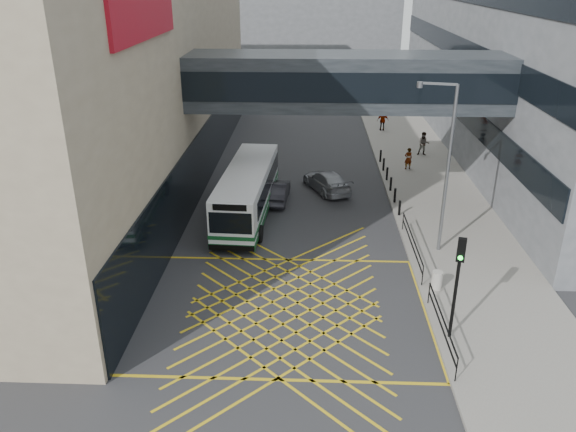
# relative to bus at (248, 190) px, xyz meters

# --- Properties ---
(ground) EXTENTS (120.00, 120.00, 0.00)m
(ground) POSITION_rel_bus_xyz_m (2.58, -10.00, -1.56)
(ground) COLOR #333335
(building_whsmith) EXTENTS (24.17, 42.00, 16.00)m
(building_whsmith) POSITION_rel_bus_xyz_m (-15.40, 6.00, 6.44)
(building_whsmith) COLOR tan
(building_whsmith) RESTS_ON ground
(building_far) EXTENTS (28.00, 16.00, 18.00)m
(building_far) POSITION_rel_bus_xyz_m (0.58, 50.00, 7.44)
(building_far) COLOR slate
(building_far) RESTS_ON ground
(skybridge) EXTENTS (20.00, 4.10, 3.00)m
(skybridge) POSITION_rel_bus_xyz_m (5.58, 2.00, 5.94)
(skybridge) COLOR #2A2F34
(skybridge) RESTS_ON ground
(pavement) EXTENTS (6.00, 54.00, 0.16)m
(pavement) POSITION_rel_bus_xyz_m (11.58, 5.00, -1.48)
(pavement) COLOR gray
(pavement) RESTS_ON ground
(box_junction) EXTENTS (12.00, 9.00, 0.01)m
(box_junction) POSITION_rel_bus_xyz_m (2.58, -10.00, -1.55)
(box_junction) COLOR gold
(box_junction) RESTS_ON ground
(bus) EXTENTS (3.03, 10.48, 2.90)m
(bus) POSITION_rel_bus_xyz_m (0.00, 0.00, 0.00)
(bus) COLOR silver
(bus) RESTS_ON ground
(car_white) EXTENTS (2.28, 4.69, 1.44)m
(car_white) POSITION_rel_bus_xyz_m (-0.21, -2.82, -0.84)
(car_white) COLOR silver
(car_white) RESTS_ON ground
(car_dark) EXTENTS (1.85, 4.17, 1.28)m
(car_dark) POSITION_rel_bus_xyz_m (1.54, 2.26, -0.92)
(car_dark) COLOR black
(car_dark) RESTS_ON ground
(car_silver) EXTENTS (3.56, 4.86, 1.39)m
(car_silver) POSITION_rel_bus_xyz_m (4.70, 4.24, -0.86)
(car_silver) COLOR gray
(car_silver) RESTS_ON ground
(traffic_light) EXTENTS (0.34, 0.52, 4.35)m
(traffic_light) POSITION_rel_bus_xyz_m (9.08, -11.99, 1.43)
(traffic_light) COLOR black
(traffic_light) RESTS_ON pavement
(street_lamp) EXTENTS (1.91, 0.62, 8.41)m
(street_lamp) POSITION_rel_bus_xyz_m (10.02, -4.33, 3.39)
(street_lamp) COLOR slate
(street_lamp) RESTS_ON pavement
(litter_bin) EXTENTS (0.48, 0.48, 0.83)m
(litter_bin) POSITION_rel_bus_xyz_m (9.33, -8.23, -0.98)
(litter_bin) COLOR #ADA89E
(litter_bin) RESTS_ON pavement
(kerb_railings) EXTENTS (0.05, 12.54, 1.00)m
(kerb_railings) POSITION_rel_bus_xyz_m (8.73, -8.22, -0.68)
(kerb_railings) COLOR black
(kerb_railings) RESTS_ON pavement
(bollards) EXTENTS (0.14, 10.14, 0.90)m
(bollards) POSITION_rel_bus_xyz_m (8.83, 5.00, -0.95)
(bollards) COLOR black
(bollards) RESTS_ON pavement
(pedestrian_a) EXTENTS (0.70, 0.57, 1.55)m
(pedestrian_a) POSITION_rel_bus_xyz_m (10.60, 8.41, -0.62)
(pedestrian_a) COLOR gray
(pedestrian_a) RESTS_ON pavement
(pedestrian_b) EXTENTS (0.92, 0.58, 1.80)m
(pedestrian_b) POSITION_rel_bus_xyz_m (12.30, 11.81, -0.49)
(pedestrian_b) COLOR gray
(pedestrian_b) RESTS_ON pavement
(pedestrian_c) EXTENTS (1.05, 0.51, 1.77)m
(pedestrian_c) POSITION_rel_bus_xyz_m (10.00, 19.10, -0.51)
(pedestrian_c) COLOR gray
(pedestrian_c) RESTS_ON pavement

